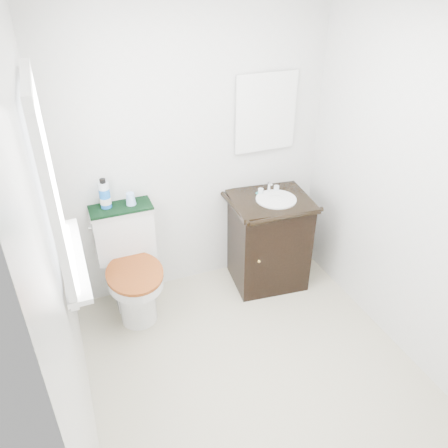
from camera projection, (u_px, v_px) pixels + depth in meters
floor at (255, 370)px, 3.08m from camera, size 2.40×2.40×0.00m
wall_back at (195, 152)px, 3.42m from camera, size 2.40×0.00×2.40m
wall_front at (415, 391)px, 1.51m from camera, size 2.40×0.00×2.40m
wall_left at (58, 268)px, 2.11m from camera, size 0.00×2.40×2.40m
wall_right at (416, 192)px, 2.81m from camera, size 0.00×2.40×2.40m
window at (47, 181)px, 2.14m from camera, size 0.02×0.70×0.90m
mirror at (266, 113)px, 3.46m from camera, size 0.50×0.02×0.60m
toilet at (131, 270)px, 3.45m from camera, size 0.48×0.64×0.88m
vanity at (269, 239)px, 3.75m from camera, size 0.69×0.61×0.92m
trash_bin at (253, 261)px, 3.95m from camera, size 0.25×0.22×0.30m
towel at (121, 208)px, 3.29m from camera, size 0.47×0.22×0.02m
mouthwash_bottle at (105, 194)px, 3.22m from camera, size 0.08×0.08×0.23m
cup at (131, 199)px, 3.29m from camera, size 0.08×0.08×0.10m
soap_bar at (259, 193)px, 3.63m from camera, size 0.07×0.04×0.02m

